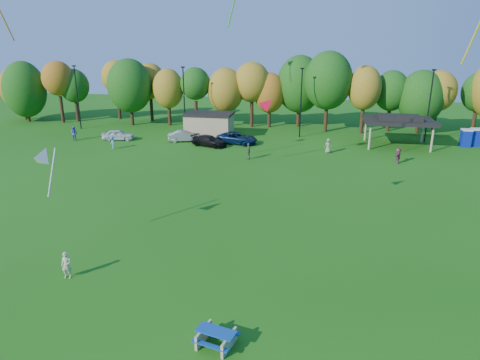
% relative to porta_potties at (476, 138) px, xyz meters
% --- Properties ---
extents(ground, '(160.00, 160.00, 0.00)m').
position_rel_porta_potties_xyz_m(ground, '(-23.56, -38.45, -1.10)').
color(ground, '#19600F').
rests_on(ground, ground).
extents(tree_line, '(93.57, 10.55, 11.15)m').
position_rel_porta_potties_xyz_m(tree_line, '(-24.58, 7.07, 4.82)').
color(tree_line, black).
rests_on(tree_line, ground).
extents(lamp_posts, '(64.50, 0.25, 9.09)m').
position_rel_porta_potties_xyz_m(lamp_posts, '(-21.56, 1.55, 3.80)').
color(lamp_posts, black).
rests_on(lamp_posts, ground).
extents(utility_building, '(6.30, 4.30, 3.25)m').
position_rel_porta_potties_xyz_m(utility_building, '(-33.56, -0.45, 0.54)').
color(utility_building, tan).
rests_on(utility_building, ground).
extents(pavilion, '(8.20, 6.20, 3.77)m').
position_rel_porta_potties_xyz_m(pavilion, '(-9.56, -1.45, 2.13)').
color(pavilion, tan).
rests_on(pavilion, ground).
extents(porta_potties, '(3.75, 1.80, 2.18)m').
position_rel_porta_potties_xyz_m(porta_potties, '(0.00, 0.00, 0.00)').
color(porta_potties, '#0B2199').
rests_on(porta_potties, ground).
extents(picnic_table, '(2.00, 1.78, 0.74)m').
position_rel_porta_potties_xyz_m(picnic_table, '(-23.19, -40.83, -0.67)').
color(picnic_table, tan).
rests_on(picnic_table, ground).
extents(kite_flyer, '(0.62, 0.46, 1.54)m').
position_rel_porta_potties_xyz_m(kite_flyer, '(-32.50, -36.91, -0.33)').
color(kite_flyer, beige).
rests_on(kite_flyer, ground).
extents(car_a, '(4.31, 2.46, 1.38)m').
position_rel_porta_potties_xyz_m(car_a, '(-44.83, -4.46, -0.41)').
color(car_a, white).
rests_on(car_a, ground).
extents(car_b, '(4.45, 2.63, 1.39)m').
position_rel_porta_potties_xyz_m(car_b, '(-36.05, -3.69, -0.40)').
color(car_b, gray).
rests_on(car_b, ground).
extents(car_c, '(5.60, 3.71, 1.43)m').
position_rel_porta_potties_xyz_m(car_c, '(-29.15, -3.66, -0.38)').
color(car_c, '#0B2247').
rests_on(car_c, ground).
extents(car_d, '(4.89, 3.23, 1.32)m').
position_rel_porta_potties_xyz_m(car_d, '(-32.29, -5.64, -0.44)').
color(car_d, black).
rests_on(car_d, ground).
extents(far_person_0, '(1.00, 0.85, 1.83)m').
position_rel_porta_potties_xyz_m(far_person_0, '(-50.46, -5.48, -0.18)').
color(far_person_0, '#5752B5').
rests_on(far_person_0, ground).
extents(far_person_1, '(0.49, 1.08, 1.80)m').
position_rel_porta_potties_xyz_m(far_person_1, '(-26.57, -10.79, -0.20)').
color(far_person_1, '#5A7246').
rests_on(far_person_1, ground).
extents(far_person_2, '(0.95, 1.67, 1.71)m').
position_rel_porta_potties_xyz_m(far_person_2, '(-10.69, -9.59, -0.24)').
color(far_person_2, '#933D61').
rests_on(far_person_2, ground).
extents(far_person_3, '(1.12, 1.12, 1.56)m').
position_rel_porta_potties_xyz_m(far_person_3, '(-43.41, -9.07, -0.32)').
color(far_person_3, teal).
rests_on(far_person_3, ground).
extents(far_person_4, '(0.89, 0.64, 1.71)m').
position_rel_porta_potties_xyz_m(far_person_4, '(-17.91, -6.46, -0.24)').
color(far_person_4, gray).
rests_on(far_person_4, ground).
extents(kite_8, '(1.42, 1.26, 1.18)m').
position_rel_porta_potties_xyz_m(kite_8, '(-22.53, -28.86, 7.58)').
color(kite_8, red).
extents(kite_14, '(1.30, 2.21, 3.45)m').
position_rel_porta_potties_xyz_m(kite_14, '(-34.93, -34.10, 5.05)').
color(kite_14, silver).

